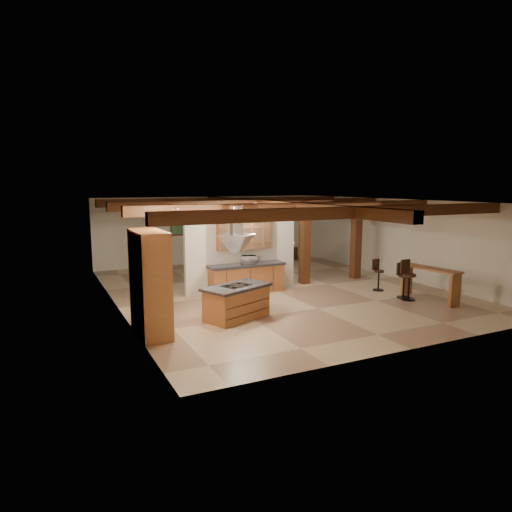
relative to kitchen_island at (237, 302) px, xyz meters
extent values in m
plane|color=#CAB087|center=(2.40, 2.33, -0.44)|extent=(12.00, 12.00, 0.00)
plane|color=beige|center=(2.40, 8.33, 1.01)|extent=(10.00, 0.00, 10.00)
plane|color=beige|center=(2.40, -3.67, 1.01)|extent=(10.00, 0.00, 10.00)
plane|color=beige|center=(-2.60, 2.33, 1.01)|extent=(0.00, 12.00, 12.00)
plane|color=beige|center=(7.40, 2.33, 1.01)|extent=(0.00, 12.00, 12.00)
plane|color=#351710|center=(2.40, 2.33, 2.46)|extent=(12.00, 12.00, 0.00)
cube|color=#3A1A0E|center=(2.40, -1.67, 2.32)|extent=(10.00, 0.25, 0.28)
cube|color=#3A1A0E|center=(2.40, 1.03, 2.32)|extent=(10.00, 0.25, 0.28)
cube|color=#3A1A0E|center=(2.40, 3.63, 2.32)|extent=(10.00, 0.25, 0.28)
cube|color=#3A1A0E|center=(2.40, 6.33, 2.32)|extent=(10.00, 0.25, 0.28)
cube|color=#3A1A0E|center=(2.40, 2.33, 2.32)|extent=(0.28, 12.00, 0.28)
cube|color=#3A1A0E|center=(3.80, 2.83, 1.01)|extent=(0.30, 0.30, 2.90)
cube|color=#3A1A0E|center=(6.00, 2.83, 1.01)|extent=(0.30, 0.30, 2.90)
cube|color=#3A1A0E|center=(4.90, 2.83, 2.16)|extent=(2.50, 0.28, 0.28)
cube|color=beige|center=(1.40, 2.83, 0.66)|extent=(3.80, 0.18, 2.20)
cube|color=#AD6D37|center=(-2.27, -0.27, 0.76)|extent=(0.64, 1.60, 2.40)
cube|color=silver|center=(-1.97, -0.27, 0.71)|extent=(0.06, 0.62, 0.95)
cube|color=black|center=(-1.93, -0.27, 0.91)|extent=(0.01, 0.50, 0.28)
cube|color=#AD6D37|center=(1.40, 2.44, -0.01)|extent=(2.40, 0.60, 0.86)
cube|color=black|center=(1.40, 2.44, 0.46)|extent=(2.50, 0.66, 0.08)
cube|color=#AD6D37|center=(1.40, 2.65, 1.41)|extent=(1.80, 0.34, 0.95)
cube|color=silver|center=(1.40, 2.47, 1.41)|extent=(1.74, 0.02, 0.90)
pyramid|color=silver|center=(0.00, 0.00, 1.29)|extent=(1.10, 1.10, 0.45)
cube|color=silver|center=(0.00, 0.00, 2.10)|extent=(0.26, 0.22, 0.73)
cube|color=#3A1A0E|center=(4.40, 8.27, 1.06)|extent=(1.10, 0.05, 1.70)
cube|color=black|center=(4.40, 8.24, 1.06)|extent=(0.95, 0.02, 1.55)
cube|color=#3A1A0E|center=(6.00, 8.27, 1.06)|extent=(1.10, 0.05, 1.70)
cube|color=black|center=(6.00, 8.24, 1.06)|extent=(0.95, 0.02, 1.55)
cube|color=#3A1A0E|center=(0.90, 8.27, 1.26)|extent=(0.65, 0.04, 0.85)
cube|color=#235336|center=(0.90, 8.25, 1.26)|extent=(0.55, 0.01, 0.75)
cylinder|color=silver|center=(-0.20, -0.47, 2.43)|extent=(0.16, 0.16, 0.03)
cylinder|color=silver|center=(1.40, 1.83, 2.43)|extent=(0.16, 0.16, 0.03)
cylinder|color=silver|center=(-1.60, -0.17, 2.43)|extent=(0.16, 0.16, 0.03)
cube|color=#AD6D37|center=(0.00, 0.00, -0.05)|extent=(1.84, 1.39, 0.79)
cube|color=black|center=(0.00, 0.00, 0.38)|extent=(1.98, 1.53, 0.07)
cube|color=black|center=(0.00, 0.00, 0.43)|extent=(0.81, 0.68, 0.02)
imported|color=#381A0E|center=(2.35, 5.50, -0.15)|extent=(1.69, 1.01, 0.58)
imported|color=black|center=(4.77, 7.46, -0.11)|extent=(2.46, 1.68, 0.67)
imported|color=silver|center=(1.48, 2.44, 0.63)|extent=(0.53, 0.43, 0.25)
cube|color=#AD6D37|center=(5.90, -0.80, 0.52)|extent=(0.64, 1.92, 0.06)
cube|color=#AD6D37|center=(5.98, -1.65, 0.03)|extent=(0.43, 0.13, 0.94)
cube|color=#AD6D37|center=(5.82, 0.04, 0.03)|extent=(0.43, 0.13, 0.94)
cube|color=#3A1A0E|center=(6.02, 7.57, -0.15)|extent=(0.53, 0.53, 0.58)
cylinder|color=black|center=(6.02, 7.57, 0.22)|extent=(0.06, 0.06, 0.17)
cone|color=#F4C792|center=(6.02, 7.57, 0.39)|extent=(0.29, 0.29, 0.19)
cylinder|color=black|center=(5.42, -0.25, 0.23)|extent=(0.34, 0.34, 0.07)
cube|color=black|center=(5.37, -0.10, 0.45)|extent=(0.31, 0.14, 0.37)
cylinder|color=black|center=(5.42, -0.25, -0.10)|extent=(0.06, 0.06, 0.66)
cylinder|color=black|center=(5.42, -0.25, -0.42)|extent=(0.37, 0.37, 0.03)
cylinder|color=black|center=(5.37, -0.52, 0.31)|extent=(0.38, 0.38, 0.07)
cube|color=black|center=(5.36, -0.34, 0.56)|extent=(0.36, 0.06, 0.42)
cylinder|color=black|center=(5.37, -0.52, -0.06)|extent=(0.06, 0.06, 0.73)
cylinder|color=black|center=(5.37, -0.52, -0.42)|extent=(0.42, 0.42, 0.03)
cylinder|color=black|center=(5.40, 0.85, 0.20)|extent=(0.32, 0.32, 0.06)
cube|color=black|center=(5.38, 1.00, 0.40)|extent=(0.30, 0.06, 0.35)
cylinder|color=black|center=(5.40, 0.85, -0.12)|extent=(0.05, 0.05, 0.62)
cylinder|color=black|center=(5.40, 0.85, -0.42)|extent=(0.35, 0.35, 0.03)
cube|color=#3A1A0E|center=(1.85, 4.56, 0.04)|extent=(0.57, 0.57, 0.06)
cube|color=#3A1A0E|center=(1.78, 4.77, 0.44)|extent=(0.45, 0.19, 0.81)
cylinder|color=#3A1A0E|center=(1.73, 4.33, -0.21)|extent=(0.05, 0.05, 0.45)
cylinder|color=#3A1A0E|center=(2.08, 4.44, -0.21)|extent=(0.05, 0.05, 0.45)
cylinder|color=#3A1A0E|center=(1.62, 4.68, -0.21)|extent=(0.05, 0.05, 0.45)
cylinder|color=#3A1A0E|center=(1.97, 4.78, -0.21)|extent=(0.05, 0.05, 0.45)
cube|color=#3A1A0E|center=(1.40, 6.00, 0.04)|extent=(0.57, 0.57, 0.06)
cube|color=#3A1A0E|center=(1.47, 5.78, 0.44)|extent=(0.45, 0.19, 0.81)
cylinder|color=#3A1A0E|center=(1.53, 6.23, -0.21)|extent=(0.05, 0.05, 0.45)
cylinder|color=#3A1A0E|center=(1.18, 6.12, -0.21)|extent=(0.05, 0.05, 0.45)
cylinder|color=#3A1A0E|center=(1.63, 5.88, -0.21)|extent=(0.05, 0.05, 0.45)
cylinder|color=#3A1A0E|center=(1.28, 5.77, -0.21)|extent=(0.05, 0.05, 0.45)
cube|color=#3A1A0E|center=(3.29, 5.00, 0.04)|extent=(0.57, 0.57, 0.06)
cube|color=#3A1A0E|center=(3.23, 5.22, 0.44)|extent=(0.45, 0.19, 0.81)
cylinder|color=#3A1A0E|center=(3.17, 4.77, -0.21)|extent=(0.05, 0.05, 0.45)
cylinder|color=#3A1A0E|center=(3.52, 4.88, -0.21)|extent=(0.05, 0.05, 0.45)
cylinder|color=#3A1A0E|center=(3.06, 5.12, -0.21)|extent=(0.05, 0.05, 0.45)
cylinder|color=#3A1A0E|center=(3.41, 5.23, -0.21)|extent=(0.05, 0.05, 0.45)
cube|color=#3A1A0E|center=(2.85, 6.44, 0.04)|extent=(0.57, 0.57, 0.06)
cube|color=#3A1A0E|center=(2.91, 6.23, 0.44)|extent=(0.45, 0.19, 0.81)
cylinder|color=#3A1A0E|center=(2.97, 6.67, -0.21)|extent=(0.05, 0.05, 0.45)
cylinder|color=#3A1A0E|center=(2.62, 6.56, -0.21)|extent=(0.05, 0.05, 0.45)
cylinder|color=#3A1A0E|center=(3.07, 6.32, -0.21)|extent=(0.05, 0.05, 0.45)
cylinder|color=#3A1A0E|center=(2.72, 6.21, -0.21)|extent=(0.05, 0.05, 0.45)
camera|label=1|loc=(-4.52, -10.47, 2.98)|focal=32.00mm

